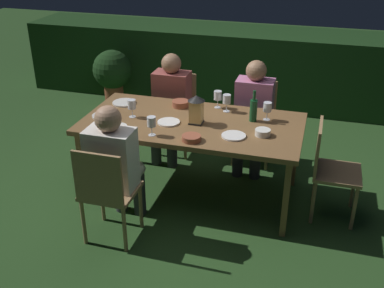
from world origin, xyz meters
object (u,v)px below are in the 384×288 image
Objects in this scene: potted_plant_by_hedge at (112,73)px; chair_side_right_b at (255,117)px; dining_table at (192,127)px; plate_a at (124,103)px; chair_head_far at (330,166)px; plate_d at (105,116)px; chair_side_left_a at (106,190)px; person_in_pink at (253,111)px; bowl_dip at (118,128)px; person_in_cream at (115,162)px; plate_b at (234,136)px; person_in_rust at (170,102)px; bowl_olives at (191,138)px; lantern_centerpiece at (196,108)px; chair_side_right_a at (176,109)px; plate_c at (169,122)px; wine_glass_a at (132,105)px; bowl_salad at (263,132)px; wine_glass_d at (218,96)px; wine_glass_e at (267,108)px; wine_glass_b at (227,100)px; green_bottle_on_table at (253,110)px; bowl_bread at (181,103)px; wine_glass_c at (151,123)px.

chair_side_right_b is at bearing -24.88° from potted_plant_by_hedge.
plate_a is at bearing 162.45° from dining_table.
chair_head_far is 3.77× the size of plate_d.
person_in_pink is (0.89, 1.59, 0.15)m from chair_side_left_a.
person_in_cream is at bearing -71.36° from bowl_dip.
chair_side_right_b is 1.13m from plate_b.
person_in_cream is (0.00, -1.39, 0.00)m from person_in_rust.
plate_b is (-0.81, -0.21, 0.28)m from chair_head_far.
bowl_olives is 2.89m from potted_plant_by_hedge.
chair_head_far is at bearing 1.11° from lantern_centerpiece.
chair_side_right_b is (0.89, 0.00, 0.00)m from chair_side_right_a.
person_in_pink is 5.64× the size of plate_c.
bowl_salad is at bearing -2.92° from wine_glass_a.
chair_side_left_a is 5.15× the size of wine_glass_d.
wine_glass_e is (0.64, 0.23, 0.17)m from dining_table.
bowl_dip reaches higher than dining_table.
wine_glass_e is 0.73× the size of plate_d.
wine_glass_a is (-1.01, -0.75, 0.24)m from person_in_pink.
plate_d is (-0.37, -1.00, 0.28)m from chair_side_right_a.
bowl_olives is (0.06, -0.35, -0.12)m from lantern_centerpiece.
wine_glass_b is 0.41m from wine_glass_e.
wine_glass_e reaches higher than bowl_dip.
potted_plant_by_hedge is (-1.24, 2.77, 0.00)m from chair_side_left_a.
dining_table is 1.73× the size of person_in_cream.
plate_c is (0.25, 0.61, 0.13)m from person_in_cream.
person_in_pink reaches higher than potted_plant_by_hedge.
person_in_pink is 6.80× the size of wine_glass_d.
chair_side_right_b reaches higher than potted_plant_by_hedge.
person_in_cream is (-1.69, -0.70, 0.15)m from chair_head_far.
bowl_salad is (1.10, -0.81, 0.15)m from person_in_rust.
potted_plant_by_hedge is (-2.92, 1.88, 0.00)m from chair_head_far.
chair_side_right_a is 3.75× the size of plate_a.
person_in_rust reaches higher than plate_c.
plate_d is (-0.81, -0.11, 0.06)m from dining_table.
chair_side_right_b is 5.15× the size of wine_glass_a.
plate_c is at bearing -52.85° from potted_plant_by_hedge.
chair_side_left_a is 0.93m from wine_glass_a.
chair_side_left_a reaches higher than potted_plant_by_hedge.
green_bottle_on_table is 2.20× the size of bowl_salad.
bowl_bread reaches higher than dining_table.
wine_glass_d is at bearing 61.59° from person_in_cream.
chair_side_left_a is 5.15× the size of wine_glass_c.
wine_glass_d is at bearing 70.01° from dining_table.
wine_glass_e is 1.28× the size of bowl_salad.
dining_table is 12.81× the size of bowl_dip.
person_in_rust reaches higher than chair_head_far.
bowl_salad is (0.41, -0.44, -0.09)m from wine_glass_b.
wine_glass_d reaches higher than plate_a.
plate_d is 1.75× the size of bowl_salad.
wine_glass_b is at bearing 0.27° from bowl_bread.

